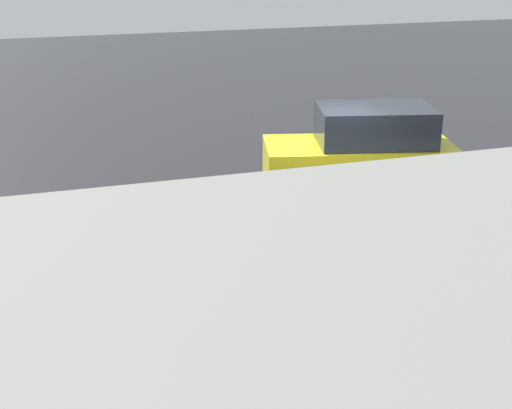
{
  "coord_description": "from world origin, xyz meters",
  "views": [
    {
      "loc": [
        5.23,
        12.02,
        5.36
      ],
      "look_at": [
        1.71,
        0.82,
        0.9
      ],
      "focal_mm": 50.0,
      "sensor_mm": 36.0,
      "label": 1
    }
  ],
  "objects_px": {
    "moving_hatchback": "(363,155)",
    "pedestrian": "(86,298)",
    "fire_hydrant": "(138,305)",
    "sign_post": "(103,254)"
  },
  "relations": [
    {
      "from": "pedestrian",
      "to": "sign_post",
      "type": "distance_m",
      "value": 1.1
    },
    {
      "from": "fire_hydrant",
      "to": "sign_post",
      "type": "relative_size",
      "value": 0.33
    },
    {
      "from": "moving_hatchback",
      "to": "pedestrian",
      "type": "relative_size",
      "value": 3.43
    },
    {
      "from": "moving_hatchback",
      "to": "sign_post",
      "type": "distance_m",
      "value": 7.42
    },
    {
      "from": "sign_post",
      "to": "pedestrian",
      "type": "bearing_deg",
      "value": -68.56
    },
    {
      "from": "moving_hatchback",
      "to": "pedestrian",
      "type": "distance_m",
      "value": 7.25
    },
    {
      "from": "pedestrian",
      "to": "fire_hydrant",
      "type": "bearing_deg",
      "value": -171.75
    },
    {
      "from": "moving_hatchback",
      "to": "fire_hydrant",
      "type": "xyz_separation_m",
      "value": [
        5.32,
        3.88,
        -0.63
      ]
    },
    {
      "from": "moving_hatchback",
      "to": "fire_hydrant",
      "type": "relative_size",
      "value": 5.22
    },
    {
      "from": "fire_hydrant",
      "to": "pedestrian",
      "type": "xyz_separation_m",
      "value": [
        0.72,
        0.1,
        0.28
      ]
    }
  ]
}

